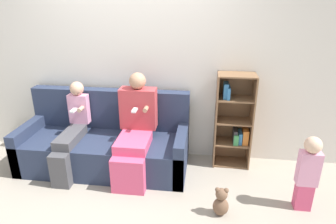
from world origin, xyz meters
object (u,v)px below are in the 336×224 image
Objects in this scene: toddler_standing at (308,172)px; adult_seated at (135,126)px; bookshelf at (234,121)px; couch at (106,144)px; teddy_bear at (221,202)px; child_seated at (71,131)px.

adult_seated is at bearing 166.32° from toddler_standing.
toddler_standing is at bearing -51.10° from bookshelf.
teddy_bear is (1.42, -0.77, -0.14)m from couch.
couch is 0.54m from adult_seated.
adult_seated is 1.14× the size of child_seated.
adult_seated reaches higher than couch.
couch is 1.94× the size of child_seated.
toddler_standing is 0.68× the size of bookshelf.
toddler_standing is (2.61, -0.40, -0.09)m from child_seated.
child_seated is at bearing -167.62° from bookshelf.
couch is 1.62m from teddy_bear.
bookshelf is at bearing 18.22° from adult_seated.
couch is at bearing 165.21° from adult_seated.
toddler_standing is at bearing -13.89° from couch.
child_seated is (-0.36, -0.15, 0.23)m from couch.
toddler_standing is at bearing -13.68° from adult_seated.
child_seated is (-0.78, -0.04, -0.09)m from adult_seated.
teddy_bear is (-0.83, -0.22, -0.29)m from toddler_standing.
adult_seated is (0.42, -0.11, 0.32)m from couch.
bookshelf is (1.16, 0.38, -0.03)m from adult_seated.
couch is 6.47× the size of teddy_bear.
teddy_bear is at bearing -98.92° from bookshelf.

